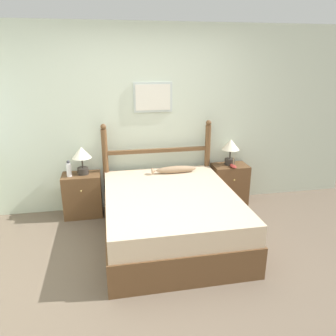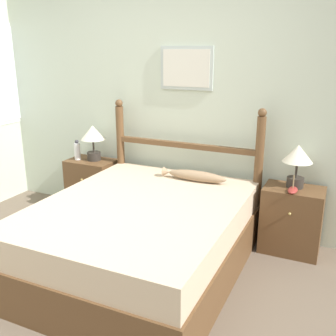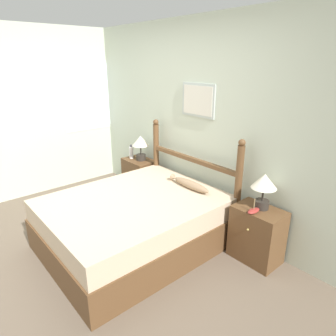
{
  "view_description": "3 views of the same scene",
  "coord_description": "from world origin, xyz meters",
  "px_view_note": "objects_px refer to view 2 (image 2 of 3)",
  "views": [
    {
      "loc": [
        -0.55,
        -2.81,
        2.12
      ],
      "look_at": [
        0.18,
        0.96,
        0.8
      ],
      "focal_mm": 35.0,
      "sensor_mm": 36.0,
      "label": 1
    },
    {
      "loc": [
        1.56,
        -1.88,
        1.77
      ],
      "look_at": [
        0.19,
        1.08,
        0.77
      ],
      "focal_mm": 42.0,
      "sensor_mm": 36.0,
      "label": 2
    },
    {
      "loc": [
        2.69,
        -1.02,
        2.05
      ],
      "look_at": [
        0.19,
        1.14,
        0.86
      ],
      "focal_mm": 32.0,
      "sensor_mm": 36.0,
      "label": 3
    }
  ],
  "objects_px": {
    "bed": "(141,237)",
    "bottle": "(77,151)",
    "nightstand_left": "(92,186)",
    "fish_pillow": "(194,176)",
    "model_boat": "(293,190)",
    "table_lamp_left": "(93,136)",
    "nightstand_right": "(291,220)",
    "table_lamp_right": "(297,158)"
  },
  "relations": [
    {
      "from": "bed",
      "to": "bottle",
      "type": "bearing_deg",
      "value": 146.42
    },
    {
      "from": "nightstand_left",
      "to": "fish_pillow",
      "type": "relative_size",
      "value": 0.97
    },
    {
      "from": "bed",
      "to": "model_boat",
      "type": "height_order",
      "value": "model_boat"
    },
    {
      "from": "bottle",
      "to": "table_lamp_left",
      "type": "bearing_deg",
      "value": 17.89
    },
    {
      "from": "table_lamp_left",
      "to": "bottle",
      "type": "xyz_separation_m",
      "value": [
        -0.18,
        -0.06,
        -0.16
      ]
    },
    {
      "from": "nightstand_right",
      "to": "nightstand_left",
      "type": "bearing_deg",
      "value": 180.0
    },
    {
      "from": "table_lamp_left",
      "to": "table_lamp_right",
      "type": "xyz_separation_m",
      "value": [
        2.1,
        0.02,
        0.0
      ]
    },
    {
      "from": "model_boat",
      "to": "fish_pillow",
      "type": "height_order",
      "value": "model_boat"
    },
    {
      "from": "bottle",
      "to": "fish_pillow",
      "type": "height_order",
      "value": "bottle"
    },
    {
      "from": "nightstand_left",
      "to": "bottle",
      "type": "height_order",
      "value": "bottle"
    },
    {
      "from": "bed",
      "to": "nightstand_left",
      "type": "distance_m",
      "value": 1.36
    },
    {
      "from": "bottle",
      "to": "fish_pillow",
      "type": "distance_m",
      "value": 1.42
    },
    {
      "from": "nightstand_right",
      "to": "model_boat",
      "type": "height_order",
      "value": "model_boat"
    },
    {
      "from": "bed",
      "to": "nightstand_left",
      "type": "height_order",
      "value": "nightstand_left"
    },
    {
      "from": "table_lamp_left",
      "to": "model_boat",
      "type": "xyz_separation_m",
      "value": [
        2.11,
        -0.13,
        -0.24
      ]
    },
    {
      "from": "model_boat",
      "to": "nightstand_right",
      "type": "bearing_deg",
      "value": 88.71
    },
    {
      "from": "nightstand_right",
      "to": "model_boat",
      "type": "distance_m",
      "value": 0.34
    },
    {
      "from": "table_lamp_left",
      "to": "table_lamp_right",
      "type": "distance_m",
      "value": 2.1
    },
    {
      "from": "bed",
      "to": "nightstand_left",
      "type": "xyz_separation_m",
      "value": [
        -1.07,
        0.85,
        0.01
      ]
    },
    {
      "from": "bed",
      "to": "table_lamp_right",
      "type": "xyz_separation_m",
      "value": [
        1.07,
        0.88,
        0.57
      ]
    },
    {
      "from": "table_lamp_left",
      "to": "table_lamp_right",
      "type": "height_order",
      "value": "same"
    },
    {
      "from": "bed",
      "to": "nightstand_right",
      "type": "bearing_deg",
      "value": 38.33
    },
    {
      "from": "bottle",
      "to": "bed",
      "type": "bearing_deg",
      "value": -33.58
    },
    {
      "from": "table_lamp_right",
      "to": "nightstand_left",
      "type": "bearing_deg",
      "value": -179.14
    },
    {
      "from": "nightstand_right",
      "to": "bottle",
      "type": "bearing_deg",
      "value": -178.99
    },
    {
      "from": "bed",
      "to": "nightstand_left",
      "type": "relative_size",
      "value": 3.18
    },
    {
      "from": "nightstand_left",
      "to": "fish_pillow",
      "type": "xyz_separation_m",
      "value": [
        1.27,
        -0.15,
        0.34
      ]
    },
    {
      "from": "bed",
      "to": "nightstand_left",
      "type": "bearing_deg",
      "value": 141.67
    },
    {
      "from": "bed",
      "to": "model_boat",
      "type": "xyz_separation_m",
      "value": [
        1.07,
        0.74,
        0.33
      ]
    },
    {
      "from": "table_lamp_right",
      "to": "bottle",
      "type": "distance_m",
      "value": 2.29
    },
    {
      "from": "bed",
      "to": "fish_pillow",
      "type": "relative_size",
      "value": 3.09
    },
    {
      "from": "nightstand_right",
      "to": "table_lamp_left",
      "type": "distance_m",
      "value": 2.18
    },
    {
      "from": "bottle",
      "to": "nightstand_right",
      "type": "bearing_deg",
      "value": 1.01
    },
    {
      "from": "bed",
      "to": "fish_pillow",
      "type": "bearing_deg",
      "value": 74.19
    },
    {
      "from": "bottle",
      "to": "model_boat",
      "type": "relative_size",
      "value": 1.32
    },
    {
      "from": "nightstand_left",
      "to": "fish_pillow",
      "type": "distance_m",
      "value": 1.32
    },
    {
      "from": "table_lamp_left",
      "to": "model_boat",
      "type": "relative_size",
      "value": 2.27
    },
    {
      "from": "bed",
      "to": "fish_pillow",
      "type": "distance_m",
      "value": 0.8
    },
    {
      "from": "bed",
      "to": "model_boat",
      "type": "distance_m",
      "value": 1.34
    },
    {
      "from": "nightstand_right",
      "to": "table_lamp_right",
      "type": "bearing_deg",
      "value": 97.52
    },
    {
      "from": "nightstand_right",
      "to": "table_lamp_right",
      "type": "xyz_separation_m",
      "value": [
        -0.0,
        0.03,
        0.56
      ]
    },
    {
      "from": "table_lamp_left",
      "to": "bottle",
      "type": "relative_size",
      "value": 1.71
    }
  ]
}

